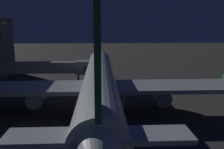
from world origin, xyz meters
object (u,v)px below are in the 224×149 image
object	(u,v)px
airliner_at_gate	(100,84)
traffic_cone_nose_port	(108,79)
apron_floodlight_mast	(3,48)
traffic_cone_nose_starboard	(92,79)
jet_bridge	(44,67)

from	to	relation	value
airliner_at_gate	traffic_cone_nose_port	size ratio (longest dim) A/B	107.12
apron_floodlight_mast	traffic_cone_nose_starboard	bearing A→B (deg)	-172.74
traffic_cone_nose_starboard	traffic_cone_nose_port	bearing A→B (deg)	180.00
airliner_at_gate	apron_floodlight_mast	distance (m)	35.92
apron_floodlight_mast	traffic_cone_nose_port	xyz separation A→B (m)	(-27.70, -2.97, -9.21)
traffic_cone_nose_port	traffic_cone_nose_starboard	bearing A→B (deg)	0.00
apron_floodlight_mast	traffic_cone_nose_starboard	size ratio (longest dim) A/B	29.36
airliner_at_gate	jet_bridge	world-z (taller)	airliner_at_gate
jet_bridge	traffic_cone_nose_starboard	size ratio (longest dim) A/B	44.73
airliner_at_gate	jet_bridge	size ratio (longest dim) A/B	2.39
airliner_at_gate	traffic_cone_nose_starboard	distance (m)	28.52
airliner_at_gate	traffic_cone_nose_port	world-z (taller)	airliner_at_gate
apron_floodlight_mast	traffic_cone_nose_starboard	distance (m)	25.23
jet_bridge	traffic_cone_nose_port	distance (m)	19.97
traffic_cone_nose_port	traffic_cone_nose_starboard	world-z (taller)	same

